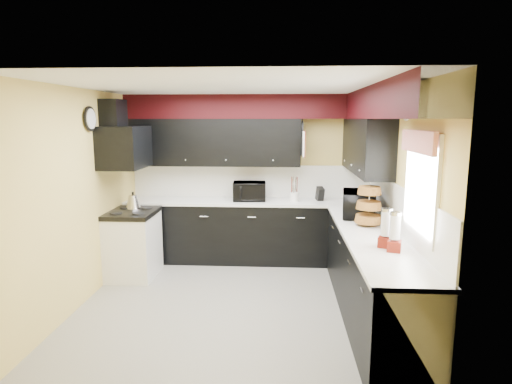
% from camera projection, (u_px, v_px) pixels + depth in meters
% --- Properties ---
extents(ground, '(3.60, 3.60, 0.00)m').
position_uv_depth(ground, '(237.00, 301.00, 5.11)').
color(ground, gray).
rests_on(ground, ground).
extents(wall_back, '(3.60, 0.06, 2.50)m').
position_uv_depth(wall_back, '(248.00, 177.00, 6.67)').
color(wall_back, '#E0C666').
rests_on(wall_back, ground).
extents(wall_right, '(0.06, 3.60, 2.50)m').
position_uv_depth(wall_right, '(395.00, 200.00, 4.80)').
color(wall_right, '#E0C666').
rests_on(wall_right, ground).
extents(wall_left, '(0.06, 3.60, 2.50)m').
position_uv_depth(wall_left, '(83.00, 197.00, 5.01)').
color(wall_left, '#E0C666').
rests_on(wall_left, ground).
extents(ceiling, '(3.60, 3.60, 0.06)m').
position_uv_depth(ceiling, '(235.00, 87.00, 4.69)').
color(ceiling, white).
rests_on(ceiling, wall_back).
extents(cab_back, '(3.60, 0.60, 0.90)m').
position_uv_depth(cab_back, '(247.00, 232.00, 6.51)').
color(cab_back, black).
rests_on(cab_back, ground).
extents(cab_right, '(0.60, 3.00, 0.90)m').
position_uv_depth(cab_right, '(370.00, 277.00, 4.65)').
color(cab_right, black).
rests_on(cab_right, ground).
extents(counter_back, '(3.62, 0.64, 0.04)m').
position_uv_depth(counter_back, '(247.00, 202.00, 6.43)').
color(counter_back, white).
rests_on(counter_back, cab_back).
extents(counter_right, '(0.64, 3.02, 0.04)m').
position_uv_depth(counter_right, '(372.00, 235.00, 4.58)').
color(counter_right, white).
rests_on(counter_right, cab_right).
extents(splash_back, '(3.60, 0.02, 0.50)m').
position_uv_depth(splash_back, '(248.00, 181.00, 6.67)').
color(splash_back, white).
rests_on(splash_back, counter_back).
extents(splash_right, '(0.02, 3.60, 0.50)m').
position_uv_depth(splash_right, '(394.00, 205.00, 4.81)').
color(splash_right, white).
rests_on(splash_right, counter_right).
extents(upper_back, '(2.60, 0.35, 0.70)m').
position_uv_depth(upper_back, '(214.00, 142.00, 6.44)').
color(upper_back, black).
rests_on(upper_back, wall_back).
extents(upper_right, '(0.35, 1.80, 0.70)m').
position_uv_depth(upper_right, '(366.00, 146.00, 5.60)').
color(upper_right, black).
rests_on(upper_right, wall_right).
extents(soffit_back, '(3.60, 0.36, 0.35)m').
position_uv_depth(soffit_back, '(247.00, 107.00, 6.31)').
color(soffit_back, black).
rests_on(soffit_back, wall_back).
extents(soffit_right, '(0.36, 3.24, 0.35)m').
position_uv_depth(soffit_right, '(388.00, 102.00, 4.45)').
color(soffit_right, black).
rests_on(soffit_right, wall_right).
extents(stove, '(0.60, 0.75, 0.86)m').
position_uv_depth(stove, '(133.00, 246.00, 5.87)').
color(stove, white).
rests_on(stove, ground).
extents(cooktop, '(0.62, 0.77, 0.06)m').
position_uv_depth(cooktop, '(132.00, 213.00, 5.79)').
color(cooktop, black).
rests_on(cooktop, stove).
extents(hood, '(0.50, 0.78, 0.55)m').
position_uv_depth(hood, '(125.00, 147.00, 5.64)').
color(hood, black).
rests_on(hood, wall_left).
extents(hood_duct, '(0.24, 0.40, 0.40)m').
position_uv_depth(hood_duct, '(113.00, 115.00, 5.58)').
color(hood_duct, black).
rests_on(hood_duct, wall_left).
extents(window, '(0.03, 0.86, 0.96)m').
position_uv_depth(window, '(421.00, 186.00, 3.86)').
color(window, white).
rests_on(window, wall_right).
extents(valance, '(0.04, 0.88, 0.20)m').
position_uv_depth(valance, '(418.00, 142.00, 3.80)').
color(valance, red).
rests_on(valance, wall_right).
extents(pan_top, '(0.03, 0.22, 0.40)m').
position_uv_depth(pan_top, '(302.00, 129.00, 6.25)').
color(pan_top, black).
rests_on(pan_top, upper_back).
extents(pan_mid, '(0.03, 0.28, 0.46)m').
position_uv_depth(pan_mid, '(302.00, 147.00, 6.17)').
color(pan_mid, black).
rests_on(pan_mid, upper_back).
extents(pan_low, '(0.03, 0.24, 0.42)m').
position_uv_depth(pan_low, '(302.00, 148.00, 6.43)').
color(pan_low, black).
rests_on(pan_low, upper_back).
extents(cut_board, '(0.03, 0.26, 0.35)m').
position_uv_depth(cut_board, '(304.00, 144.00, 6.04)').
color(cut_board, white).
rests_on(cut_board, upper_back).
extents(baskets, '(0.27, 0.27, 0.50)m').
position_uv_depth(baskets, '(369.00, 205.00, 4.87)').
color(baskets, brown).
rests_on(baskets, upper_right).
extents(clock, '(0.03, 0.30, 0.30)m').
position_uv_depth(clock, '(90.00, 119.00, 5.10)').
color(clock, black).
rests_on(clock, wall_left).
extents(deco_plate, '(0.03, 0.24, 0.24)m').
position_uv_depth(deco_plate, '(407.00, 109.00, 4.29)').
color(deco_plate, white).
rests_on(deco_plate, wall_right).
extents(toaster_oven, '(0.50, 0.42, 0.28)m').
position_uv_depth(toaster_oven, '(249.00, 191.00, 6.40)').
color(toaster_oven, black).
rests_on(toaster_oven, counter_back).
extents(microwave, '(0.47, 0.63, 0.32)m').
position_uv_depth(microwave, '(359.00, 204.00, 5.34)').
color(microwave, black).
rests_on(microwave, counter_right).
extents(utensil_crock, '(0.14, 0.14, 0.14)m').
position_uv_depth(utensil_crock, '(294.00, 197.00, 6.33)').
color(utensil_crock, white).
rests_on(utensil_crock, counter_back).
extents(knife_block, '(0.12, 0.15, 0.20)m').
position_uv_depth(knife_block, '(320.00, 194.00, 6.39)').
color(knife_block, black).
rests_on(knife_block, counter_back).
extents(kettle, '(0.22, 0.22, 0.18)m').
position_uv_depth(kettle, '(133.00, 202.00, 5.95)').
color(kettle, '#B0B0B4').
rests_on(kettle, cooktop).
extents(dispenser_a, '(0.15, 0.15, 0.33)m').
position_uv_depth(dispenser_a, '(395.00, 234.00, 3.93)').
color(dispenser_a, maroon).
rests_on(dispenser_a, counter_right).
extents(dispenser_b, '(0.16, 0.16, 0.34)m').
position_uv_depth(dispenser_b, '(386.00, 230.00, 4.06)').
color(dispenser_b, '#60000E').
rests_on(dispenser_b, counter_right).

